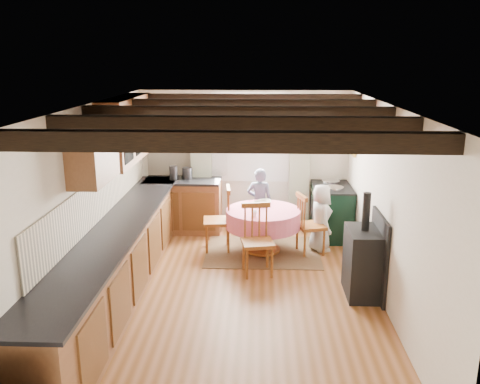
{
  "coord_description": "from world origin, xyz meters",
  "views": [
    {
      "loc": [
        0.27,
        -5.87,
        2.95
      ],
      "look_at": [
        0.0,
        0.8,
        1.15
      ],
      "focal_mm": 37.79,
      "sensor_mm": 36.0,
      "label": 1
    }
  ],
  "objects_px": {
    "child_far": "(260,202)",
    "cup": "(254,214)",
    "chair_near": "(258,240)",
    "cast_iron_stove": "(364,245)",
    "dining_table": "(263,231)",
    "chair_right": "(311,224)",
    "aga_range": "(331,211)",
    "child_right": "(321,218)",
    "chair_left": "(217,219)"
  },
  "relations": [
    {
      "from": "dining_table",
      "to": "child_right",
      "type": "xyz_separation_m",
      "value": [
        0.89,
        0.13,
        0.19
      ]
    },
    {
      "from": "chair_near",
      "to": "chair_right",
      "type": "xyz_separation_m",
      "value": [
        0.81,
        0.81,
        -0.02
      ]
    },
    {
      "from": "cast_iron_stove",
      "to": "child_far",
      "type": "relative_size",
      "value": 1.15
    },
    {
      "from": "chair_near",
      "to": "chair_left",
      "type": "relative_size",
      "value": 0.97
    },
    {
      "from": "aga_range",
      "to": "chair_near",
      "type": "bearing_deg",
      "value": -127.71
    },
    {
      "from": "dining_table",
      "to": "chair_near",
      "type": "xyz_separation_m",
      "value": [
        -0.08,
        -0.81,
        0.15
      ]
    },
    {
      "from": "aga_range",
      "to": "cup",
      "type": "xyz_separation_m",
      "value": [
        -1.28,
        -1.11,
        0.28
      ]
    },
    {
      "from": "dining_table",
      "to": "chair_near",
      "type": "height_order",
      "value": "chair_near"
    },
    {
      "from": "aga_range",
      "to": "child_far",
      "type": "relative_size",
      "value": 0.83
    },
    {
      "from": "cast_iron_stove",
      "to": "cup",
      "type": "height_order",
      "value": "cast_iron_stove"
    },
    {
      "from": "chair_left",
      "to": "cup",
      "type": "bearing_deg",
      "value": 48.54
    },
    {
      "from": "chair_left",
      "to": "chair_right",
      "type": "bearing_deg",
      "value": 81.31
    },
    {
      "from": "child_far",
      "to": "cup",
      "type": "height_order",
      "value": "child_far"
    },
    {
      "from": "child_right",
      "to": "chair_right",
      "type": "bearing_deg",
      "value": 114.89
    },
    {
      "from": "aga_range",
      "to": "cast_iron_stove",
      "type": "xyz_separation_m",
      "value": [
        0.11,
        -2.16,
        0.23
      ]
    },
    {
      "from": "dining_table",
      "to": "child_right",
      "type": "bearing_deg",
      "value": 8.11
    },
    {
      "from": "child_far",
      "to": "chair_near",
      "type": "bearing_deg",
      "value": 96.43
    },
    {
      "from": "aga_range",
      "to": "child_right",
      "type": "bearing_deg",
      "value": -111.51
    },
    {
      "from": "chair_right",
      "to": "aga_range",
      "type": "distance_m",
      "value": 0.87
    },
    {
      "from": "aga_range",
      "to": "cup",
      "type": "relative_size",
      "value": 10.51
    },
    {
      "from": "cast_iron_stove",
      "to": "dining_table",
      "type": "bearing_deg",
      "value": 131.98
    },
    {
      "from": "aga_range",
      "to": "dining_table",
      "type": "bearing_deg",
      "value": -146.29
    },
    {
      "from": "chair_left",
      "to": "chair_right",
      "type": "height_order",
      "value": "chair_left"
    },
    {
      "from": "chair_right",
      "to": "child_far",
      "type": "height_order",
      "value": "child_far"
    },
    {
      "from": "dining_table",
      "to": "chair_right",
      "type": "height_order",
      "value": "chair_right"
    },
    {
      "from": "chair_near",
      "to": "dining_table",
      "type": "bearing_deg",
      "value": 74.61
    },
    {
      "from": "dining_table",
      "to": "child_far",
      "type": "distance_m",
      "value": 0.78
    },
    {
      "from": "aga_range",
      "to": "child_right",
      "type": "xyz_separation_m",
      "value": [
        -0.25,
        -0.64,
        0.08
      ]
    },
    {
      "from": "chair_near",
      "to": "cast_iron_stove",
      "type": "height_order",
      "value": "cast_iron_stove"
    },
    {
      "from": "cast_iron_stove",
      "to": "child_far",
      "type": "bearing_deg",
      "value": 121.5
    },
    {
      "from": "chair_near",
      "to": "chair_left",
      "type": "bearing_deg",
      "value": 115.57
    },
    {
      "from": "chair_near",
      "to": "cast_iron_stove",
      "type": "xyz_separation_m",
      "value": [
        1.33,
        -0.58,
        0.18
      ]
    },
    {
      "from": "chair_near",
      "to": "child_far",
      "type": "height_order",
      "value": "child_far"
    },
    {
      "from": "dining_table",
      "to": "chair_left",
      "type": "height_order",
      "value": "chair_left"
    },
    {
      "from": "chair_left",
      "to": "child_right",
      "type": "relative_size",
      "value": 0.96
    },
    {
      "from": "chair_left",
      "to": "child_right",
      "type": "xyz_separation_m",
      "value": [
        1.61,
        0.05,
        0.02
      ]
    },
    {
      "from": "cast_iron_stove",
      "to": "chair_near",
      "type": "bearing_deg",
      "value": 156.44
    },
    {
      "from": "chair_right",
      "to": "child_right",
      "type": "xyz_separation_m",
      "value": [
        0.16,
        0.13,
        0.05
      ]
    },
    {
      "from": "child_far",
      "to": "cup",
      "type": "bearing_deg",
      "value": 93.1
    },
    {
      "from": "dining_table",
      "to": "cast_iron_stove",
      "type": "distance_m",
      "value": 1.91
    },
    {
      "from": "chair_right",
      "to": "child_right",
      "type": "bearing_deg",
      "value": -67.55
    },
    {
      "from": "dining_table",
      "to": "cast_iron_stove",
      "type": "relative_size",
      "value": 0.85
    },
    {
      "from": "dining_table",
      "to": "chair_right",
      "type": "bearing_deg",
      "value": -0.12
    },
    {
      "from": "chair_left",
      "to": "cup",
      "type": "height_order",
      "value": "chair_left"
    },
    {
      "from": "chair_near",
      "to": "child_right",
      "type": "relative_size",
      "value": 0.94
    },
    {
      "from": "aga_range",
      "to": "cast_iron_stove",
      "type": "bearing_deg",
      "value": -87.08
    },
    {
      "from": "chair_right",
      "to": "child_far",
      "type": "distance_m",
      "value": 1.09
    },
    {
      "from": "cast_iron_stove",
      "to": "child_far",
      "type": "distance_m",
      "value": 2.51
    },
    {
      "from": "dining_table",
      "to": "chair_left",
      "type": "relative_size",
      "value": 1.12
    },
    {
      "from": "chair_left",
      "to": "cup",
      "type": "relative_size",
      "value": 11.08
    }
  ]
}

